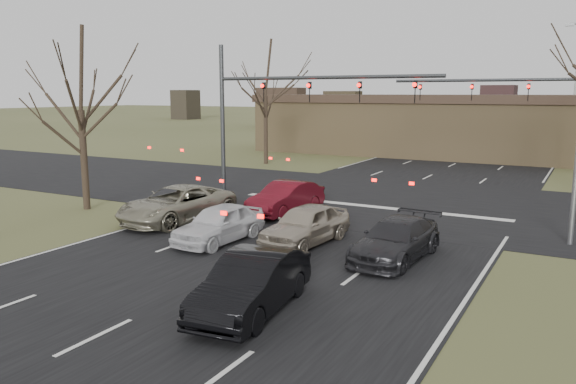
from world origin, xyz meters
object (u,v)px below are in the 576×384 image
object	(u,v)px
building	(497,126)
car_charcoal_sedan	(396,240)
mast_arm_far	(534,101)
car_red_ahead	(286,198)
car_white_sedan	(219,223)
mast_arm_near	(274,100)
car_silver_ahead	(306,224)
car_silver_suv	(177,204)
car_black_hatch	(252,283)

from	to	relation	value
building	car_charcoal_sedan	distance (m)	32.95
mast_arm_far	car_red_ahead	distance (m)	16.59
building	car_red_ahead	world-z (taller)	building
car_red_ahead	building	bearing A→B (deg)	85.88
car_white_sedan	mast_arm_near	bearing A→B (deg)	110.00
car_charcoal_sedan	car_silver_ahead	bearing A→B (deg)	179.90
building	car_silver_ahead	size ratio (longest dim) A/B	9.90
mast_arm_far	car_silver_suv	distance (m)	21.34
mast_arm_far	building	bearing A→B (deg)	105.58
mast_arm_far	car_black_hatch	distance (m)	24.64
car_white_sedan	car_charcoal_sedan	xyz separation A→B (m)	(6.42, 1.02, -0.04)
car_silver_ahead	mast_arm_near	bearing A→B (deg)	132.81
car_white_sedan	car_red_ahead	xyz separation A→B (m)	(-0.25, 5.50, 0.03)
car_silver_suv	car_red_ahead	size ratio (longest dim) A/B	1.24
car_silver_ahead	car_white_sedan	bearing A→B (deg)	-150.48
car_charcoal_sedan	car_red_ahead	xyz separation A→B (m)	(-6.67, 4.48, 0.06)
building	car_red_ahead	bearing A→B (deg)	-99.36
mast_arm_near	car_red_ahead	size ratio (longest dim) A/B	2.73
car_black_hatch	car_red_ahead	distance (m)	11.69
mast_arm_far	car_silver_ahead	xyz separation A→B (m)	(-5.68, -17.56, -4.29)
car_white_sedan	car_charcoal_sedan	bearing A→B (deg)	11.46
building	car_red_ahead	xyz separation A→B (m)	(-4.67, -28.35, -1.93)
mast_arm_far	car_black_hatch	size ratio (longest dim) A/B	2.47
car_silver_suv	car_black_hatch	xyz separation A→B (m)	(8.23, -6.93, -0.02)
car_silver_suv	car_charcoal_sedan	distance (m)	10.00
mast_arm_near	car_silver_suv	size ratio (longest dim) A/B	2.21
car_silver_suv	car_silver_ahead	xyz separation A→B (m)	(6.46, -0.54, -0.03)
car_charcoal_sedan	car_silver_ahead	xyz separation A→B (m)	(-3.50, 0.27, 0.06)
car_red_ahead	car_silver_ahead	distance (m)	5.27
building	car_silver_ahead	distance (m)	32.65
mast_arm_far	car_black_hatch	bearing A→B (deg)	-99.29
car_silver_suv	mast_arm_near	bearing A→B (deg)	89.88
mast_arm_near	mast_arm_far	bearing A→B (deg)	41.22
car_silver_suv	car_white_sedan	world-z (taller)	car_silver_suv
car_silver_suv	car_red_ahead	distance (m)	4.93
mast_arm_far	car_red_ahead	xyz separation A→B (m)	(-8.86, -13.35, -4.29)
car_charcoal_sedan	car_black_hatch	bearing A→B (deg)	-101.50
car_silver_suv	car_silver_ahead	distance (m)	6.49
car_red_ahead	mast_arm_far	bearing A→B (deg)	61.69
car_white_sedan	car_silver_ahead	size ratio (longest dim) A/B	0.97
car_red_ahead	car_silver_ahead	bearing A→B (deg)	-47.72
car_black_hatch	car_white_sedan	bearing A→B (deg)	125.34
car_charcoal_sedan	car_silver_ahead	world-z (taller)	car_silver_ahead
car_charcoal_sedan	car_red_ahead	world-z (taller)	car_red_ahead
car_white_sedan	car_black_hatch	size ratio (longest dim) A/B	0.92
car_white_sedan	car_silver_suv	bearing A→B (deg)	155.02
car_silver_suv	car_charcoal_sedan	xyz separation A→B (m)	(9.96, -0.81, -0.09)
car_silver_suv	car_charcoal_sedan	world-z (taller)	car_silver_suv
building	car_charcoal_sedan	bearing A→B (deg)	-86.51
mast_arm_near	car_charcoal_sedan	size ratio (longest dim) A/B	2.63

